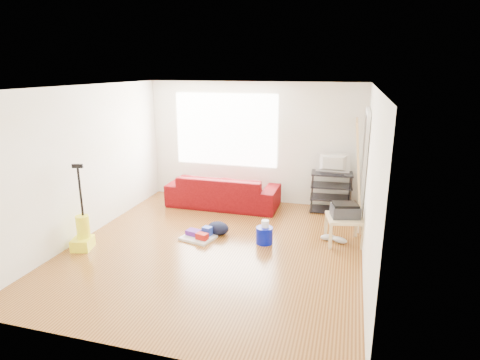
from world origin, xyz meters
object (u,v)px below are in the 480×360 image
(backpack, at_px, (218,234))
(cleaning_tray, at_px, (199,235))
(sofa, at_px, (224,206))
(vacuum, at_px, (83,233))
(tv_stand, at_px, (331,192))
(bucket, at_px, (264,243))
(side_table, at_px, (344,221))

(backpack, bearing_deg, cleaning_tray, -109.78)
(sofa, xyz_separation_m, cleaning_tray, (0.12, -1.69, 0.06))
(vacuum, bearing_deg, tv_stand, 23.63)
(tv_stand, height_order, bucket, tv_stand)
(bucket, bearing_deg, backpack, 169.56)
(sofa, relative_size, bucket, 8.26)
(cleaning_tray, xyz_separation_m, vacuum, (-1.63, -0.84, 0.19))
(sofa, height_order, vacuum, vacuum)
(sofa, xyz_separation_m, tv_stand, (2.14, 0.27, 0.41))
(side_table, distance_m, bucket, 1.35)
(sofa, distance_m, side_table, 2.75)
(tv_stand, xyz_separation_m, cleaning_tray, (-2.02, -1.96, -0.35))
(bucket, height_order, vacuum, vacuum)
(bucket, bearing_deg, sofa, 127.58)
(side_table, height_order, vacuum, vacuum)
(side_table, bearing_deg, cleaning_tray, -167.90)
(side_table, xyz_separation_m, vacuum, (-3.95, -1.34, -0.13))
(bucket, height_order, cleaning_tray, cleaning_tray)
(cleaning_tray, height_order, backpack, cleaning_tray)
(side_table, bearing_deg, sofa, 153.95)
(cleaning_tray, distance_m, backpack, 0.37)
(tv_stand, xyz_separation_m, side_table, (0.30, -1.47, -0.03))
(sofa, height_order, tv_stand, tv_stand)
(sofa, bearing_deg, tv_stand, -172.83)
(vacuum, bearing_deg, bucket, 5.64)
(vacuum, bearing_deg, cleaning_tray, 13.38)
(tv_stand, distance_m, bucket, 2.10)
(backpack, height_order, vacuum, vacuum)
(bucket, bearing_deg, cleaning_tray, -173.51)
(side_table, distance_m, vacuum, 4.17)
(cleaning_tray, bearing_deg, vacuum, -152.75)
(vacuum, bearing_deg, sofa, 45.39)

